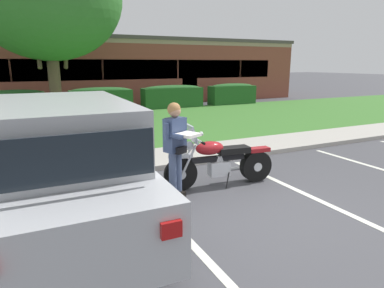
% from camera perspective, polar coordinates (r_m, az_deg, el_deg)
% --- Properties ---
extents(ground_plane, '(140.00, 140.00, 0.00)m').
position_cam_1_polar(ground_plane, '(5.76, 11.67, -10.67)').
color(ground_plane, '#424247').
extents(curb_strip, '(60.00, 0.20, 0.12)m').
position_cam_1_polar(curb_strip, '(7.90, -0.05, -3.17)').
color(curb_strip, '#ADA89E').
rests_on(curb_strip, ground).
extents(concrete_walk, '(60.00, 1.50, 0.08)m').
position_cam_1_polar(concrete_walk, '(8.65, -2.46, -1.83)').
color(concrete_walk, '#ADA89E').
rests_on(concrete_walk, ground).
extents(grass_lawn, '(60.00, 8.18, 0.06)m').
position_cam_1_polar(grass_lawn, '(13.14, -10.74, 3.24)').
color(grass_lawn, '#3D752D').
rests_on(grass_lawn, ground).
extents(stall_stripe_0, '(0.20, 4.40, 0.01)m').
position_cam_1_polar(stall_stripe_0, '(5.22, -3.78, -13.01)').
color(stall_stripe_0, silver).
rests_on(stall_stripe_0, ground).
extents(stall_stripe_1, '(0.20, 4.40, 0.01)m').
position_cam_1_polar(stall_stripe_1, '(6.58, 18.46, -7.93)').
color(stall_stripe_1, silver).
rests_on(stall_stripe_1, ground).
extents(motorcycle, '(2.24, 0.82, 1.26)m').
position_cam_1_polar(motorcycle, '(6.52, 5.43, -2.95)').
color(motorcycle, black).
rests_on(motorcycle, ground).
extents(rider_person, '(0.58, 0.66, 1.70)m').
position_cam_1_polar(rider_person, '(5.75, -2.77, 0.18)').
color(rider_person, black).
rests_on(rider_person, ground).
extents(handbag, '(0.28, 0.13, 0.36)m').
position_cam_1_polar(handbag, '(5.66, -4.31, -9.24)').
color(handbag, black).
rests_on(handbag, ground).
extents(parked_suv_adjacent, '(2.06, 4.86, 1.86)m').
position_cam_1_polar(parked_suv_adjacent, '(5.09, -21.19, -3.12)').
color(parked_suv_adjacent, '#B7BABF').
rests_on(parked_suv_adjacent, ground).
extents(hedge_left, '(2.47, 0.90, 1.24)m').
position_cam_1_polar(hedge_left, '(16.71, -28.12, 6.21)').
color(hedge_left, '#235623').
rests_on(hedge_left, ground).
extents(hedge_center_left, '(2.95, 0.90, 1.24)m').
position_cam_1_polar(hedge_center_left, '(16.96, -15.32, 7.41)').
color(hedge_center_left, '#235623').
rests_on(hedge_center_left, ground).
extents(hedge_center_right, '(3.26, 0.90, 1.24)m').
position_cam_1_polar(hedge_center_right, '(17.99, -3.39, 8.19)').
color(hedge_center_right, '#235623').
rests_on(hedge_center_right, ground).
extents(hedge_right, '(2.77, 0.90, 1.24)m').
position_cam_1_polar(hedge_right, '(19.70, 6.89, 8.59)').
color(hedge_right, '#235623').
rests_on(hedge_right, ground).
extents(brick_building, '(26.29, 9.65, 3.89)m').
position_cam_1_polar(brick_building, '(23.72, -17.25, 12.06)').
color(brick_building, brown).
rests_on(brick_building, ground).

